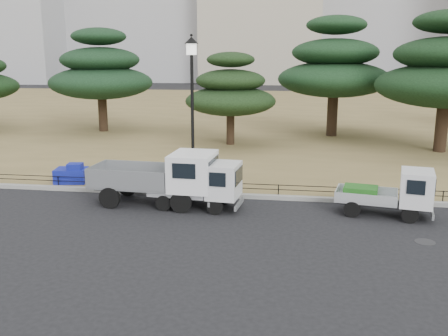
% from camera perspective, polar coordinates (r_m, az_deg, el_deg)
% --- Properties ---
extents(ground, '(220.00, 220.00, 0.00)m').
position_cam_1_polar(ground, '(16.92, -1.03, -5.79)').
color(ground, black).
extents(lawn, '(120.00, 56.00, 0.15)m').
position_cam_1_polar(lawn, '(46.79, 5.32, 6.26)').
color(lawn, olive).
rests_on(lawn, ground).
extents(curb, '(120.00, 0.25, 0.16)m').
position_cam_1_polar(curb, '(19.35, 0.27, -3.13)').
color(curb, gray).
rests_on(curb, ground).
extents(truck_large, '(4.62, 2.03, 1.98)m').
position_cam_1_polar(truck_large, '(18.34, -7.20, -0.85)').
color(truck_large, black).
rests_on(truck_large, ground).
extents(truck_kei_front, '(3.30, 1.63, 1.69)m').
position_cam_1_polar(truck_kei_front, '(17.81, -2.47, -2.02)').
color(truck_kei_front, black).
rests_on(truck_kei_front, ground).
extents(truck_kei_rear, '(3.32, 1.86, 1.64)m').
position_cam_1_polar(truck_kei_rear, '(17.90, 18.61, -2.69)').
color(truck_kei_rear, black).
rests_on(truck_kei_rear, ground).
extents(street_lamp, '(0.53, 0.53, 5.90)m').
position_cam_1_polar(street_lamp, '(19.19, -3.67, 9.04)').
color(street_lamp, black).
rests_on(street_lamp, lawn).
extents(pipe_fence, '(38.00, 0.04, 0.40)m').
position_cam_1_polar(pipe_fence, '(19.40, 0.33, -1.99)').
color(pipe_fence, black).
rests_on(pipe_fence, lawn).
extents(tarp_pile, '(1.40, 1.12, 0.85)m').
position_cam_1_polar(tarp_pile, '(21.87, -17.01, -0.72)').
color(tarp_pile, '#141FA1').
rests_on(tarp_pile, lawn).
extents(manhole, '(0.60, 0.60, 0.01)m').
position_cam_1_polar(manhole, '(16.02, 21.98, -7.84)').
color(manhole, '#2D2D30').
rests_on(manhole, ground).
extents(pine_west_near, '(7.03, 7.03, 7.03)m').
position_cam_1_polar(pine_west_near, '(35.83, -13.92, 10.57)').
color(pine_west_near, black).
rests_on(pine_west_near, lawn).
extents(pine_center_left, '(5.33, 5.33, 5.41)m').
position_cam_1_polar(pine_center_left, '(29.53, 0.75, 8.72)').
color(pine_center_left, black).
rests_on(pine_center_left, lawn).
extents(pine_center_right, '(7.25, 7.25, 7.69)m').
position_cam_1_polar(pine_center_right, '(33.51, 12.52, 11.18)').
color(pine_center_right, black).
rests_on(pine_center_right, lawn).
extents(pine_east_near, '(7.50, 7.50, 7.58)m').
position_cam_1_polar(pine_east_near, '(29.73, 24.13, 10.05)').
color(pine_east_near, black).
rests_on(pine_east_near, lawn).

